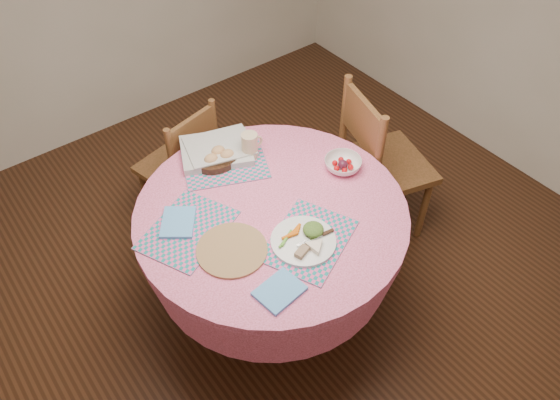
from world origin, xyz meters
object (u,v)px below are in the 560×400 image
(bread_bowl, at_px, (218,158))
(wicker_trivet, at_px, (232,250))
(chair_back, at_px, (183,164))
(latte_mug, at_px, (250,145))
(chair_right, at_px, (379,162))
(dining_table, at_px, (272,238))
(fruit_bowl, at_px, (343,164))
(dinner_plate, at_px, (306,240))

(bread_bowl, bearing_deg, wicker_trivet, -117.63)
(chair_back, xyz_separation_m, bread_bowl, (-0.00, -0.42, 0.34))
(latte_mug, bearing_deg, chair_right, -19.54)
(dining_table, distance_m, chair_back, 0.84)
(bread_bowl, relative_size, fruit_bowl, 1.10)
(latte_mug, bearing_deg, wicker_trivet, -132.99)
(dinner_plate, distance_m, fruit_bowl, 0.51)
(bread_bowl, height_order, latte_mug, latte_mug)
(dining_table, distance_m, wicker_trivet, 0.35)
(chair_back, xyz_separation_m, latte_mug, (0.15, -0.48, 0.38))
(dining_table, xyz_separation_m, chair_back, (-0.01, 0.83, -0.11))
(dining_table, relative_size, latte_mug, 9.32)
(dinner_plate, bearing_deg, chair_back, 90.41)
(chair_back, distance_m, bread_bowl, 0.54)
(dining_table, relative_size, chair_back, 1.46)
(bread_bowl, height_order, fruit_bowl, bread_bowl)
(dining_table, bearing_deg, latte_mug, 68.60)
(wicker_trivet, xyz_separation_m, latte_mug, (0.41, 0.44, 0.07))
(chair_right, xyz_separation_m, chair_back, (-0.84, 0.73, -0.07))
(wicker_trivet, bearing_deg, chair_back, 74.09)
(wicker_trivet, bearing_deg, bread_bowl, 62.37)
(dining_table, height_order, dinner_plate, dinner_plate)
(wicker_trivet, distance_m, dinner_plate, 0.31)
(wicker_trivet, bearing_deg, latte_mug, 47.01)
(dining_table, height_order, bread_bowl, bread_bowl)
(dining_table, distance_m, dinner_plate, 0.33)
(chair_right, distance_m, chair_back, 1.11)
(chair_back, xyz_separation_m, wicker_trivet, (-0.26, -0.92, 0.31))
(chair_back, height_order, latte_mug, latte_mug)
(fruit_bowl, bearing_deg, chair_back, 118.53)
(dining_table, relative_size, wicker_trivet, 4.13)
(chair_back, distance_m, dinner_plate, 1.13)
(chair_back, distance_m, fruit_bowl, 1.00)
(latte_mug, bearing_deg, dinner_plate, -103.28)
(wicker_trivet, distance_m, bread_bowl, 0.56)
(wicker_trivet, xyz_separation_m, bread_bowl, (0.26, 0.50, 0.03))
(wicker_trivet, relative_size, latte_mug, 2.25)
(dinner_plate, distance_m, latte_mug, 0.61)
(fruit_bowl, bearing_deg, dining_table, -179.03)
(chair_right, xyz_separation_m, wicker_trivet, (-1.10, -0.20, 0.24))
(chair_right, xyz_separation_m, latte_mug, (-0.69, 0.24, 0.31))
(wicker_trivet, height_order, latte_mug, latte_mug)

